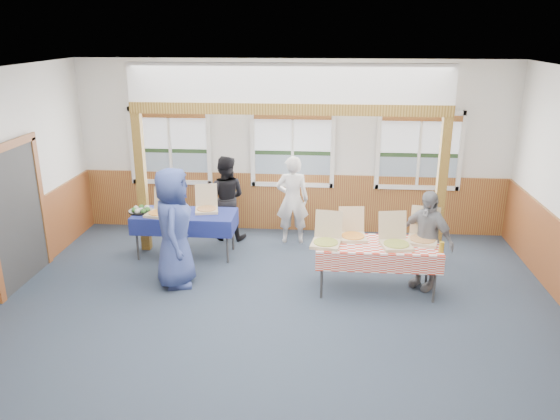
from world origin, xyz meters
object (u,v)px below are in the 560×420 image
Objects in this scene: table_left at (185,217)px; table_right at (377,247)px; woman_white at (292,200)px; woman_black at (225,198)px; person_grey at (426,240)px; man_blue at (174,228)px.

table_left is 1.02× the size of table_right.
woman_white is 1.03× the size of woman_black.
table_right is 3.23m from woman_black.
table_left is at bearing 60.42° from woman_black.
table_right is at bearing 121.16° from woman_white.
person_grey is at bearing 18.11° from table_right.
table_left is 1.14× the size of woman_white.
woman_black is 3.72m from person_grey.
person_grey is at bearing -95.92° from man_blue.
woman_white reaches higher than table_right.
person_grey reaches higher than table_left.
woman_white is 2.63m from person_grey.
woman_black reaches higher than table_left.
table_right is at bearing -99.20° from man_blue.
woman_white is at bearing -51.02° from man_blue.
man_blue is at bearing -178.27° from table_right.
table_right is at bearing -121.53° from person_grey.
table_left is 3.94m from person_grey.
table_left and table_right have the same top height.
table_right is 0.76m from person_grey.
woman_white is at bearing 7.67° from table_left.
man_blue reaches higher than woman_black.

